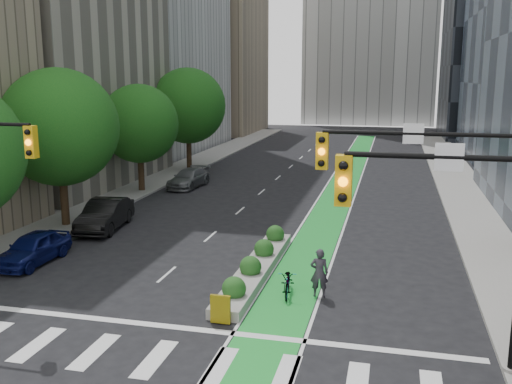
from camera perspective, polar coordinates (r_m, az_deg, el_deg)
The scene contains 17 objects.
ground at distance 18.90m, azimuth -8.82°, elevation -14.80°, with size 160.00×160.00×0.00m, color black.
sidewalk_left at distance 45.35m, azimuth -10.67°, elevation 0.90°, with size 3.60×90.00×0.15m, color gray.
sidewalk_right at distance 41.74m, azimuth 20.39°, elevation -0.56°, with size 3.60×90.00×0.15m, color gray.
bike_lane_paint at distance 46.49m, azimuth 8.87°, elevation 1.14°, with size 2.20×70.00×0.01m, color green.
building_tan_far at distance 85.95m, azimuth -4.64°, elevation 14.70°, with size 14.00×16.00×26.00m, color tan.
building_dark_end at distance 84.83m, azimuth 23.41°, elevation 14.53°, with size 14.00×18.00×28.00m, color black.
tree_mid at distance 32.87m, azimuth -19.06°, elevation 6.12°, with size 6.40×6.40×8.78m.
tree_midfar at distance 41.67m, azimuth -11.60°, elevation 6.70°, with size 5.60×5.60×7.76m.
tree_far at distance 50.83m, azimuth -6.82°, elevation 8.54°, with size 6.60×6.60×9.00m.
signal_right at distance 16.57m, azimuth 20.27°, elevation -1.53°, with size 5.82×0.51×7.20m.
signal_far_right at distance 12.33m, azimuth 23.97°, elevation -6.48°, with size 4.82×0.51×7.20m.
median_planter at distance 24.61m, azimuth 0.04°, elevation -7.33°, with size 1.20×10.26×1.10m.
bicycle at distance 22.37m, azimuth 3.21°, elevation -8.92°, with size 0.69×1.99×1.05m, color gray.
cyclist at distance 22.09m, azimuth 6.34°, elevation -8.04°, with size 0.70×0.46×1.92m, color #332E37.
parked_car_left_near at distance 27.68m, azimuth -21.40°, elevation -5.25°, with size 1.68×4.18×1.42m, color #0D134E.
parked_car_left_mid at distance 32.40m, azimuth -14.88°, elevation -2.21°, with size 1.76×5.04×1.66m, color black.
parked_car_left_far at distance 43.42m, azimuth -6.75°, elevation 1.37°, with size 1.93×4.75×1.38m, color #56595B.
Camera 1 is at (6.65, -15.59, 8.38)m, focal length 40.00 mm.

